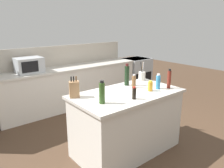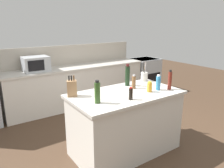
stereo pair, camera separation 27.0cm
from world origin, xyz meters
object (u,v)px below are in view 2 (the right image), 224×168
at_px(range_oven, 144,74).
at_px(utensil_crock, 144,76).
at_px(vinegar_bottle, 170,80).
at_px(soy_sauce_bottle, 131,94).
at_px(honey_jar, 150,87).
at_px(microwave, 36,64).
at_px(knife_block, 72,88).
at_px(olive_oil_bottle, 97,92).
at_px(wine_bottle, 127,75).
at_px(pepper_grinder, 134,82).
at_px(dish_soap_bottle, 158,83).

bearing_deg(range_oven, utensil_crock, -133.07).
relative_size(vinegar_bottle, soy_sauce_bottle, 1.78).
bearing_deg(honey_jar, soy_sauce_bottle, -166.64).
height_order(utensil_crock, honey_jar, utensil_crock).
bearing_deg(utensil_crock, soy_sauce_bottle, -142.50).
bearing_deg(utensil_crock, range_oven, 46.93).
relative_size(range_oven, honey_jar, 5.95).
bearing_deg(microwave, knife_block, -91.72).
bearing_deg(olive_oil_bottle, vinegar_bottle, -5.66).
relative_size(wine_bottle, soy_sauce_bottle, 2.08).
bearing_deg(olive_oil_bottle, utensil_crock, 21.11).
xyz_separation_m(wine_bottle, pepper_grinder, (-0.02, -0.18, -0.06)).
distance_m(microwave, wine_bottle, 2.11).
relative_size(utensil_crock, dish_soap_bottle, 1.37).
bearing_deg(soy_sauce_bottle, knife_block, 135.41).
distance_m(knife_block, vinegar_bottle, 1.45).
distance_m(utensil_crock, olive_oil_bottle, 1.31).
bearing_deg(honey_jar, microwave, 112.00).
xyz_separation_m(vinegar_bottle, olive_oil_bottle, (-1.19, 0.12, -0.00)).
bearing_deg(dish_soap_bottle, utensil_crock, 69.88).
xyz_separation_m(range_oven, knife_block, (-3.10, -1.89, 0.59)).
xyz_separation_m(range_oven, honey_jar, (-2.09, -2.36, 0.55)).
bearing_deg(vinegar_bottle, pepper_grinder, 139.96).
height_order(microwave, honey_jar, microwave).
bearing_deg(soy_sauce_bottle, pepper_grinder, 45.81).
bearing_deg(range_oven, vinegar_bottle, -125.76).
height_order(vinegar_bottle, honey_jar, vinegar_bottle).
bearing_deg(honey_jar, olive_oil_bottle, 177.56).
xyz_separation_m(knife_block, honey_jar, (1.01, -0.46, -0.04)).
xyz_separation_m(honey_jar, dish_soap_bottle, (0.17, -0.00, 0.04)).
relative_size(knife_block, wine_bottle, 0.83).
bearing_deg(range_oven, dish_soap_bottle, -129.07).
bearing_deg(utensil_crock, wine_bottle, -171.43).
bearing_deg(wine_bottle, utensil_crock, 8.57).
distance_m(wine_bottle, pepper_grinder, 0.19).
bearing_deg(range_oven, pepper_grinder, -136.00).
xyz_separation_m(range_oven, wine_bottle, (-2.15, -1.91, 0.64)).
height_order(vinegar_bottle, dish_soap_bottle, vinegar_bottle).
xyz_separation_m(wine_bottle, soy_sauce_bottle, (-0.38, -0.55, -0.09)).
height_order(microwave, olive_oil_bottle, microwave).
bearing_deg(microwave, olive_oil_bottle, -87.68).
height_order(microwave, soy_sauce_bottle, microwave).
height_order(range_oven, microwave, microwave).
bearing_deg(pepper_grinder, range_oven, 44.00).
height_order(pepper_grinder, dish_soap_bottle, dish_soap_bottle).
distance_m(microwave, honey_jar, 2.54).
distance_m(wine_bottle, honey_jar, 0.46).
xyz_separation_m(wine_bottle, honey_jar, (0.06, -0.44, -0.09)).
relative_size(honey_jar, dish_soap_bottle, 0.66).
xyz_separation_m(knife_block, dish_soap_bottle, (1.18, -0.46, -0.00)).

